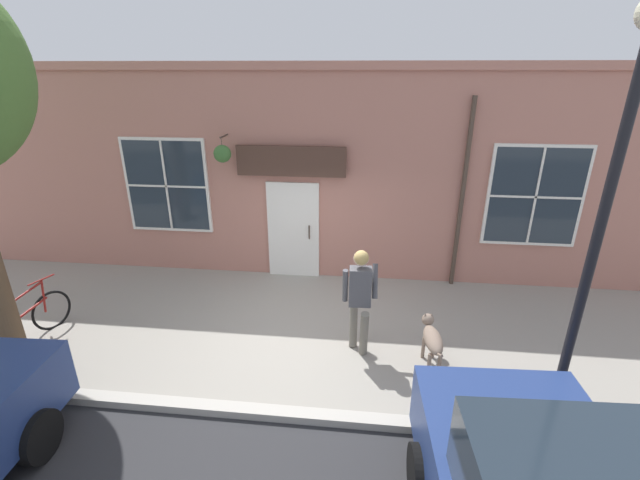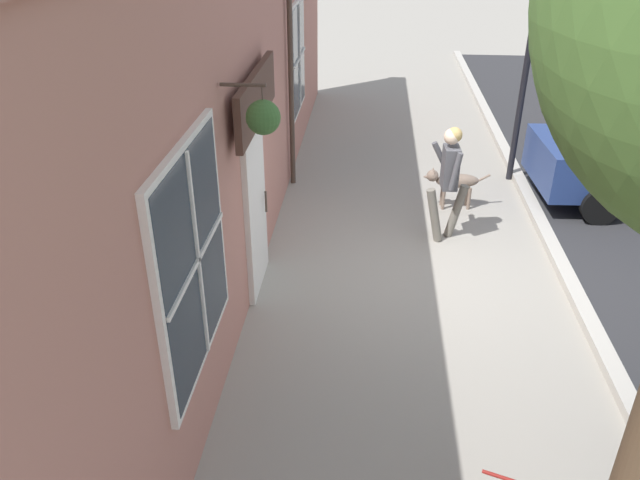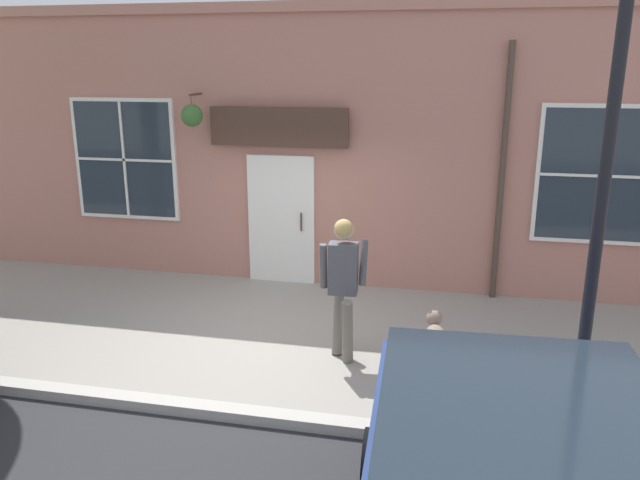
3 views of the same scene
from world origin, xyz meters
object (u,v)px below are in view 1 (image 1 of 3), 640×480
at_px(pedestrian_walking, 360,292).
at_px(dog_on_leash, 432,338).
at_px(leaning_bicycle, 25,324).
at_px(street_lamp, 611,187).

relative_size(pedestrian_walking, dog_on_leash, 1.59).
height_order(pedestrian_walking, leaning_bicycle, pedestrian_walking).
xyz_separation_m(dog_on_leash, street_lamp, (1.20, 1.32, 2.71)).
distance_m(pedestrian_walking, leaning_bicycle, 5.52).
distance_m(pedestrian_walking, dog_on_leash, 1.29).
height_order(dog_on_leash, street_lamp, street_lamp).
bearing_deg(dog_on_leash, street_lamp, 47.67).
distance_m(dog_on_leash, leaning_bicycle, 6.57).
xyz_separation_m(pedestrian_walking, leaning_bicycle, (0.42, -5.45, -0.69)).
bearing_deg(street_lamp, leaning_bicycle, -97.28).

